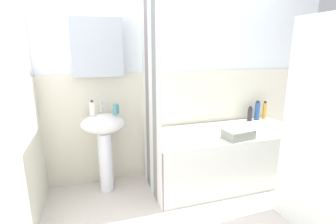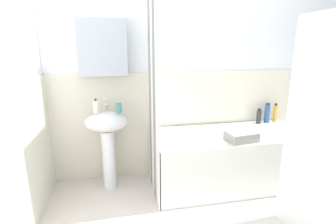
% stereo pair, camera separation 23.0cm
% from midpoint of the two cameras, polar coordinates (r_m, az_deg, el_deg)
% --- Properties ---
extents(wall_back_tiled, '(3.60, 0.18, 2.40)m').
position_cam_midpoint_polar(wall_back_tiled, '(2.88, 0.28, 7.96)').
color(wall_back_tiled, white).
rests_on(wall_back_tiled, ground_plane).
extents(wall_left_tiled, '(0.07, 1.81, 2.40)m').
position_cam_midpoint_polar(wall_left_tiled, '(1.95, -36.41, 1.48)').
color(wall_left_tiled, white).
rests_on(wall_left_tiled, ground_plane).
extents(sink, '(0.44, 0.34, 0.83)m').
position_cam_midpoint_polar(sink, '(2.63, -16.80, -5.10)').
color(sink, white).
rests_on(sink, ground_plane).
extents(faucet, '(0.03, 0.12, 0.12)m').
position_cam_midpoint_polar(faucet, '(2.64, -17.27, 1.28)').
color(faucet, silver).
rests_on(faucet, sink).
extents(soap_dispenser, '(0.06, 0.06, 0.15)m').
position_cam_midpoint_polar(soap_dispenser, '(2.54, -19.30, 0.72)').
color(soap_dispenser, white).
rests_on(soap_dispenser, sink).
extents(toothbrush_cup, '(0.06, 0.06, 0.09)m').
position_cam_midpoint_polar(toothbrush_cup, '(2.53, -14.32, 0.61)').
color(toothbrush_cup, teal).
rests_on(toothbrush_cup, sink).
extents(bathtub, '(1.63, 0.72, 0.58)m').
position_cam_midpoint_polar(bathtub, '(2.89, 10.41, -9.77)').
color(bathtub, white).
rests_on(bathtub, ground_plane).
extents(shower_curtain, '(0.01, 0.72, 2.00)m').
position_cam_midpoint_polar(shower_curtain, '(2.41, -6.62, 3.28)').
color(shower_curtain, white).
rests_on(shower_curtain, ground_plane).
extents(conditioner_bottle, '(0.05, 0.05, 0.23)m').
position_cam_midpoint_polar(conditioner_bottle, '(3.37, 19.23, 0.30)').
color(conditioner_bottle, gold).
rests_on(conditioner_bottle, bathtub).
extents(shampoo_bottle, '(0.06, 0.06, 0.24)m').
position_cam_midpoint_polar(shampoo_bottle, '(3.30, 17.72, 0.25)').
color(shampoo_bottle, '#29539A').
rests_on(shampoo_bottle, bathtub).
extents(lotion_bottle, '(0.06, 0.06, 0.18)m').
position_cam_midpoint_polar(lotion_bottle, '(3.22, 16.15, -0.49)').
color(lotion_bottle, '#2D2B2C').
rests_on(lotion_bottle, bathtub).
extents(towel_folded, '(0.31, 0.24, 0.09)m').
position_cam_midpoint_polar(towel_folded, '(2.57, 13.19, -4.93)').
color(towel_folded, gray).
rests_on(towel_folded, bathtub).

